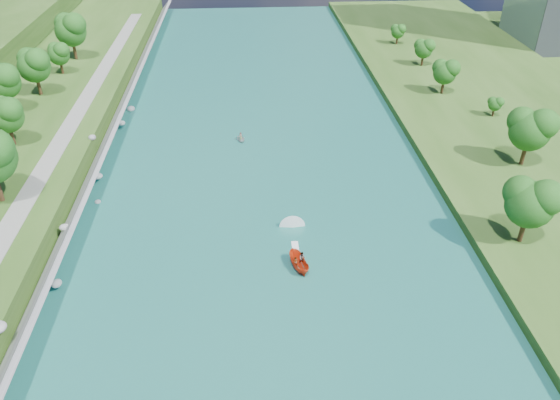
{
  "coord_description": "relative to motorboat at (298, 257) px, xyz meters",
  "views": [
    {
      "loc": [
        -1.77,
        -46.86,
        44.34
      ],
      "look_at": [
        2.73,
        17.91,
        2.5
      ],
      "focal_mm": 35.0,
      "sensor_mm": 36.0,
      "label": 1
    }
  ],
  "objects": [
    {
      "name": "river_water",
      "position": [
        -4.23,
        13.02,
        -0.82
      ],
      "size": [
        55.0,
        240.0,
        0.1
      ],
      "primitive_type": "cube",
      "color": "#17584F",
      "rests_on": "ground"
    },
    {
      "name": "ground",
      "position": [
        -4.23,
        -6.98,
        -0.87
      ],
      "size": [
        260.0,
        260.0,
        0.0
      ],
      "primitive_type": "plane",
      "color": "#2D5119",
      "rests_on": "ground"
    },
    {
      "name": "riverside_path",
      "position": [
        -36.73,
        13.02,
        2.68
      ],
      "size": [
        3.0,
        200.0,
        0.1
      ],
      "primitive_type": "cube",
      "color": "gray",
      "rests_on": "berm_west"
    },
    {
      "name": "motorboat",
      "position": [
        0.0,
        0.0,
        0.0
      ],
      "size": [
        3.6,
        19.22,
        2.03
      ],
      "rotation": [
        0.0,
        0.0,
        3.43
      ],
      "color": "red",
      "rests_on": "river_water"
    },
    {
      "name": "trees_east",
      "position": [
        35.44,
        12.38,
        5.34
      ],
      "size": [
        16.75,
        136.73,
        11.38
      ],
      "color": "#1E4B14",
      "rests_on": "berm_east"
    },
    {
      "name": "riprap_bank",
      "position": [
        -30.07,
        12.07,
        0.92
      ],
      "size": [
        4.9,
        236.0,
        4.43
      ],
      "color": "slate",
      "rests_on": "ground"
    },
    {
      "name": "raft",
      "position": [
        -6.92,
        35.0,
        -0.43
      ],
      "size": [
        2.44,
        3.0,
        1.53
      ],
      "rotation": [
        0.0,
        0.0,
        0.23
      ],
      "color": "gray",
      "rests_on": "river_water"
    }
  ]
}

